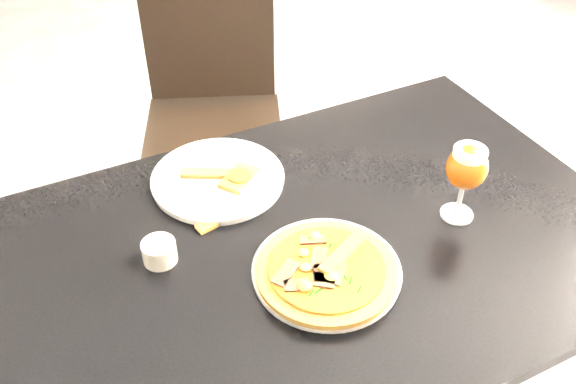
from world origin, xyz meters
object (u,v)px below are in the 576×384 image
object	(u,v)px
chair_far	(213,112)
dining_table	(316,273)
beer_glass	(467,168)
pizza	(327,270)

from	to	relation	value
chair_far	dining_table	bearing A→B (deg)	-74.78
chair_far	beer_glass	distance (m)	1.02
dining_table	beer_glass	bearing A→B (deg)	-11.75
chair_far	pizza	bearing A→B (deg)	-75.96
pizza	beer_glass	xyz separation A→B (m)	(0.30, 0.08, 0.10)
pizza	chair_far	bearing A→B (deg)	90.95
dining_table	pizza	size ratio (longest dim) A/B	5.23
chair_far	pizza	distance (m)	1.01
dining_table	beer_glass	size ratio (longest dim) A/B	8.01
chair_far	pizza	world-z (taller)	chair_far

